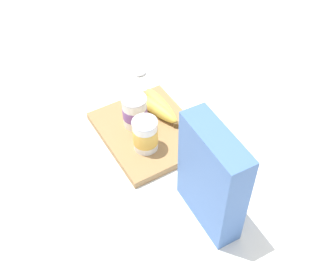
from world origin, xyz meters
The scene contains 7 objects.
ground_plane centered at (0.00, 0.00, 0.00)m, with size 2.40×2.40×0.00m, color white.
cutting_board centered at (0.00, 0.00, 0.01)m, with size 0.29×0.24×0.02m, color #A37A4C.
cereal_box centered at (-0.30, 0.01, 0.13)m, with size 0.18×0.06×0.27m, color #4770B7.
yogurt_cup_front centered at (-0.05, 0.04, 0.07)m, with size 0.07×0.07×0.09m.
yogurt_cup_back centered at (0.04, 0.02, 0.07)m, with size 0.07×0.07×0.09m.
banana_bunch centered at (0.05, -0.06, 0.04)m, with size 0.17×0.08×0.04m.
spoon centered at (0.24, -0.08, 0.01)m, with size 0.04×0.13×0.01m.
Camera 1 is at (-0.69, 0.36, 0.82)m, focal length 43.12 mm.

